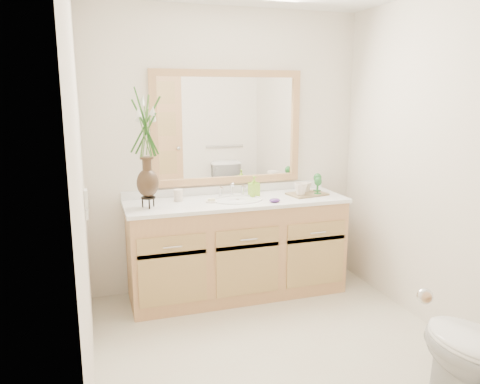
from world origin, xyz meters
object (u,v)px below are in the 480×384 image
object	(u,v)px
soap_bottle	(254,187)
tray	(307,194)
flower_vase	(146,136)
tumbler	(178,195)

from	to	relation	value
soap_bottle	tray	size ratio (longest dim) A/B	0.49
flower_vase	tumbler	xyz separation A→B (m)	(0.26, 0.15, -0.50)
flower_vase	tumbler	size ratio (longest dim) A/B	8.39
flower_vase	tray	distance (m)	1.47
tumbler	tray	size ratio (longest dim) A/B	0.30
flower_vase	tumbler	bearing A→B (deg)	29.67
tumbler	soap_bottle	bearing A→B (deg)	-1.11
tumbler	soap_bottle	world-z (taller)	soap_bottle
flower_vase	tray	world-z (taller)	flower_vase
flower_vase	tray	xyz separation A→B (m)	(1.37, 0.04, -0.54)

